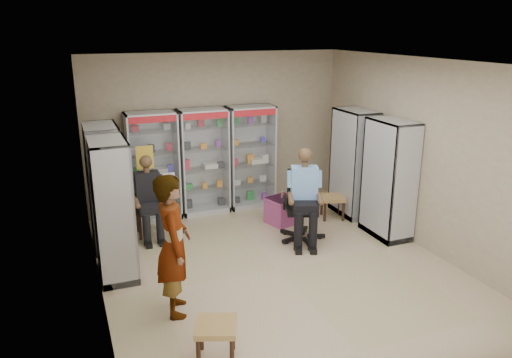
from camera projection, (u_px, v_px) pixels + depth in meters
name	position (u px, v px, depth m)	size (l,w,h in m)	color
floor	(278.00, 269.00, 7.40)	(6.00, 6.00, 0.00)	tan
room_shell	(280.00, 139.00, 6.83)	(5.02, 6.02, 3.01)	tan
cabinet_back_left	(153.00, 167.00, 9.08)	(0.90, 0.50, 2.00)	#B9BBC1
cabinet_back_mid	(204.00, 162.00, 9.42)	(0.90, 0.50, 2.00)	silver
cabinet_back_right	(251.00, 157.00, 9.75)	(0.90, 0.50, 2.00)	#A0A2A7
cabinet_right_far	(353.00, 163.00, 9.31)	(0.50, 0.90, 2.00)	#A0A3A7
cabinet_right_near	(389.00, 179.00, 8.34)	(0.50, 0.90, 2.00)	#AFB1B7
cabinet_left_far	(105.00, 187.00, 7.93)	(0.50, 0.90, 2.00)	#A5A7AC
cabinet_left_near	(113.00, 210.00, 6.95)	(0.50, 0.90, 2.00)	#B0B3B8
wooden_chair	(148.00, 209.00, 8.50)	(0.42, 0.42, 0.94)	black
seated_customer	(148.00, 199.00, 8.40)	(0.44, 0.60, 1.34)	black
office_chair	(302.00, 206.00, 8.29)	(0.64, 0.64, 1.17)	black
seated_shopkeeper	(304.00, 198.00, 8.20)	(0.49, 0.68, 1.49)	#618FC0
pink_trunk	(282.00, 210.00, 9.07)	(0.50, 0.48, 0.48)	#A9438C
tea_glass	(282.00, 194.00, 9.05)	(0.07, 0.07, 0.11)	#532707
woven_stool_a	(332.00, 207.00, 9.32)	(0.43, 0.43, 0.43)	#A47145
woven_stool_b	(216.00, 342.00, 5.34)	(0.44, 0.44, 0.44)	#AE8149
standing_man	(173.00, 245.00, 6.06)	(0.66, 0.43, 1.81)	gray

